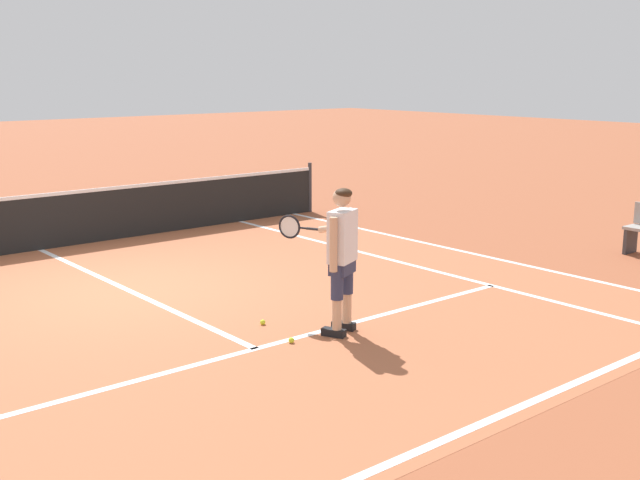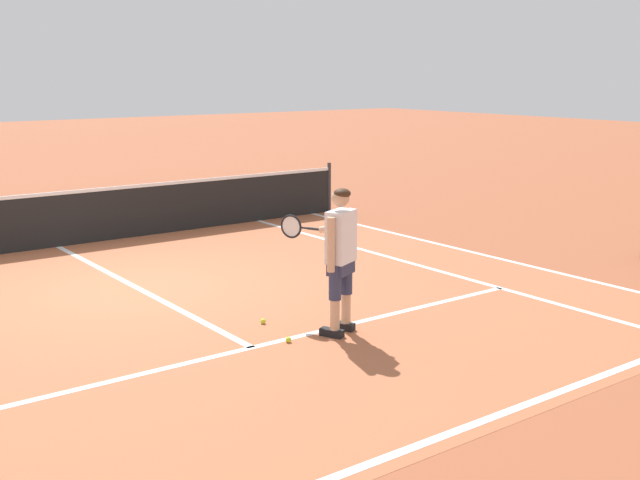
{
  "view_description": "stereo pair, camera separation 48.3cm",
  "coord_description": "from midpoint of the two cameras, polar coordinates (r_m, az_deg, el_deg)",
  "views": [
    {
      "loc": [
        -4.71,
        -9.94,
        3.0
      ],
      "look_at": [
        1.09,
        -2.94,
        1.05
      ],
      "focal_mm": 44.28,
      "sensor_mm": 36.0,
      "label": 1
    },
    {
      "loc": [
        -4.33,
        -10.24,
        3.0
      ],
      "look_at": [
        1.09,
        -2.94,
        1.05
      ],
      "focal_mm": 44.28,
      "sensor_mm": 36.0,
      "label": 2
    }
  ],
  "objects": [
    {
      "name": "ground_plane",
      "position": [
        11.46,
        -12.05,
        -3.35
      ],
      "size": [
        80.0,
        80.0,
        0.0
      ],
      "primitive_type": "plane",
      "color": "#9E5133"
    },
    {
      "name": "court_inner_surface",
      "position": [
        10.29,
        -8.9,
        -4.98
      ],
      "size": [
        10.98,
        9.6,
        0.0
      ],
      "primitive_type": "cube",
      "color": "#B2603D",
      "rests_on": "ground"
    },
    {
      "name": "line_baseline",
      "position": [
        6.83,
        10.06,
        -14.12
      ],
      "size": [
        10.98,
        0.1,
        0.01
      ],
      "primitive_type": "cube",
      "color": "white",
      "rests_on": "ground"
    },
    {
      "name": "line_service",
      "position": [
        8.82,
        -3.38,
        -7.78
      ],
      "size": [
        8.23,
        0.1,
        0.01
      ],
      "primitive_type": "cube",
      "color": "white",
      "rests_on": "ground"
    },
    {
      "name": "line_centre_service",
      "position": [
        11.51,
        -12.17,
        -3.26
      ],
      "size": [
        0.1,
        6.4,
        0.01
      ],
      "primitive_type": "cube",
      "color": "white",
      "rests_on": "ground"
    },
    {
      "name": "line_singles_right",
      "position": [
        12.65,
        7.8,
        -1.71
      ],
      "size": [
        0.1,
        9.2,
        0.01
      ],
      "primitive_type": "cube",
      "color": "white",
      "rests_on": "ground"
    },
    {
      "name": "line_doubles_right",
      "position": [
        13.63,
        11.95,
        -0.86
      ],
      "size": [
        0.1,
        9.2,
        0.01
      ],
      "primitive_type": "cube",
      "color": "white",
      "rests_on": "ground"
    },
    {
      "name": "tennis_net",
      "position": [
        14.32,
        -17.61,
        1.46
      ],
      "size": [
        11.96,
        0.08,
        1.07
      ],
      "color": "#333338",
      "rests_on": "ground"
    },
    {
      "name": "tennis_player",
      "position": [
        9.02,
        2.91,
        -0.79
      ],
      "size": [
        0.56,
        1.23,
        1.71
      ],
      "color": "black",
      "rests_on": "ground"
    },
    {
      "name": "tennis_ball_near_feet",
      "position": [
        8.96,
        -0.75,
        -7.23
      ],
      "size": [
        0.07,
        0.07,
        0.07
      ],
      "primitive_type": "sphere",
      "color": "#CCE02D",
      "rests_on": "ground"
    },
    {
      "name": "tennis_ball_by_baseline",
      "position": [
        9.6,
        -2.7,
        -5.9
      ],
      "size": [
        0.07,
        0.07,
        0.07
      ],
      "primitive_type": "sphere",
      "color": "#CCE02D",
      "rests_on": "ground"
    }
  ]
}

